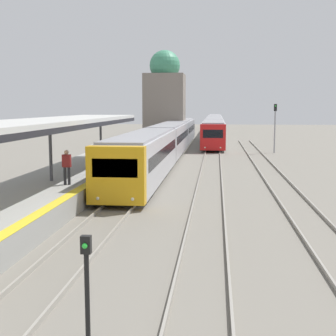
% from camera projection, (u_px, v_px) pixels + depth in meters
% --- Properties ---
extents(platform_canopy, '(4.00, 25.59, 3.09)m').
position_uv_depth(platform_canopy, '(50.00, 122.00, 23.10)').
color(platform_canopy, beige).
rests_on(platform_canopy, station_platform).
extents(person_on_platform, '(0.40, 0.22, 1.66)m').
position_uv_depth(person_on_platform, '(67.00, 165.00, 22.25)').
color(person_on_platform, '#2D2D33').
rests_on(person_on_platform, station_platform).
extents(train_near, '(2.65, 48.09, 3.01)m').
position_uv_depth(train_near, '(169.00, 138.00, 44.37)').
color(train_near, gold).
rests_on(train_near, ground_plane).
extents(train_far, '(2.60, 57.91, 3.01)m').
position_uv_depth(train_far, '(214.00, 125.00, 75.23)').
color(train_far, red).
rests_on(train_far, ground_plane).
extents(signal_post_near, '(0.20, 0.21, 2.15)m').
position_uv_depth(signal_post_near, '(87.00, 277.00, 9.19)').
color(signal_post_near, black).
rests_on(signal_post_near, ground_plane).
extents(signal_mast_far, '(0.28, 0.29, 4.91)m').
position_uv_depth(signal_mast_far, '(275.00, 122.00, 46.76)').
color(signal_mast_far, gray).
rests_on(signal_mast_far, ground_plane).
extents(distant_domed_building, '(4.77, 4.77, 11.36)m').
position_uv_depth(distant_domed_building, '(165.00, 101.00, 56.61)').
color(distant_domed_building, slate).
rests_on(distant_domed_building, ground_plane).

